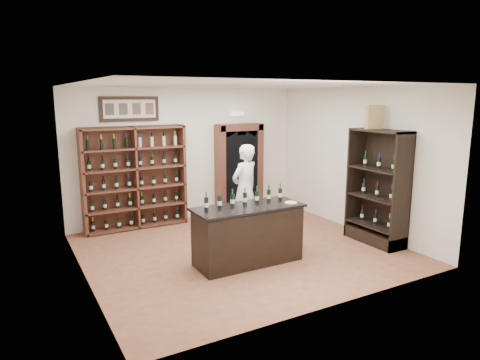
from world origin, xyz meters
The scene contains 21 objects.
floor centered at (0.00, 0.00, 0.00)m, with size 5.50×5.50×0.00m, color #9B5B3E.
ceiling centered at (0.00, 0.00, 3.00)m, with size 5.50×5.50×0.00m, color white.
wall_back centered at (0.00, 2.50, 1.50)m, with size 5.50×0.04×3.00m, color white.
wall_left centered at (-2.75, 0.00, 1.50)m, with size 0.04×5.00×3.00m, color white.
wall_right centered at (2.75, 0.00, 1.50)m, with size 0.04×5.00×3.00m, color white.
wine_shelf centered at (-1.30, 2.33, 1.10)m, with size 2.20×0.38×2.20m.
framed_picture centered at (-1.30, 2.47, 2.55)m, with size 1.25×0.04×0.52m, color black.
arched_doorway centered at (1.25, 2.33, 1.14)m, with size 1.17×0.35×2.17m.
emergency_light centered at (1.25, 2.42, 2.40)m, with size 0.30×0.10×0.10m, color white.
tasting_counter centered at (-0.20, -0.60, 0.49)m, with size 1.88×0.78×1.00m.
counter_bottle_0 centered at (-0.92, -0.49, 1.11)m, with size 0.07×0.07×0.30m.
counter_bottle_1 centered at (-0.68, -0.49, 1.11)m, with size 0.07×0.07×0.30m.
counter_bottle_2 centered at (-0.44, -0.49, 1.11)m, with size 0.07×0.07×0.30m.
counter_bottle_3 centered at (-0.20, -0.49, 1.11)m, with size 0.07×0.07×0.30m.
counter_bottle_4 centered at (0.04, -0.49, 1.11)m, with size 0.07×0.07×0.30m.
counter_bottle_5 centered at (0.28, -0.49, 1.11)m, with size 0.07×0.07×0.30m.
counter_bottle_6 centered at (0.52, -0.49, 1.11)m, with size 0.07×0.07×0.30m.
side_cabinet centered at (2.52, -0.90, 0.75)m, with size 0.48×1.20×2.20m.
shopkeeper centered at (0.61, 0.93, 0.92)m, with size 0.67×0.44×1.85m, color white.
plate centered at (0.55, -0.78, 1.01)m, with size 0.22×0.22×0.02m, color beige.
wine_crate centered at (2.47, -0.73, 2.42)m, with size 0.32×0.13×0.45m, color tan.
Camera 1 is at (-3.71, -6.60, 2.81)m, focal length 32.00 mm.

